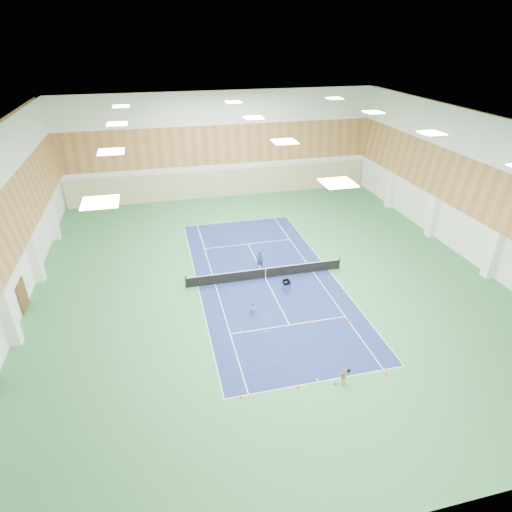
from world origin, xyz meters
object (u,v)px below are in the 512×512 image
Objects in this scene: coach at (260,259)px; child_court at (253,309)px; ball_cart at (286,286)px; child_apron at (344,376)px; tennis_net at (266,272)px.

coach is 1.49× the size of child_court.
coach is 4.21m from ball_cart.
ball_cart is at bearing 89.52° from child_apron.
child_apron is (3.42, -7.68, 0.01)m from child_court.
child_court is 8.40m from child_apron.
tennis_net reaches higher than child_apron.
child_apron reaches higher than ball_cart.
child_court is at bearing 86.20° from coach.
child_court is 0.97× the size of child_apron.
coach reaches higher than ball_cart.
tennis_net is at bearing 94.26° from child_apron.
tennis_net is 5.10m from child_court.
child_apron is 10.16m from ball_cart.
child_court reaches higher than ball_cart.
coach is at bearing 93.48° from child_apron.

